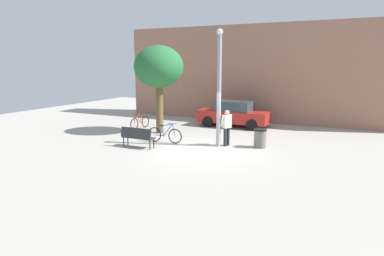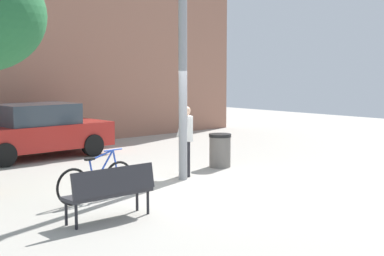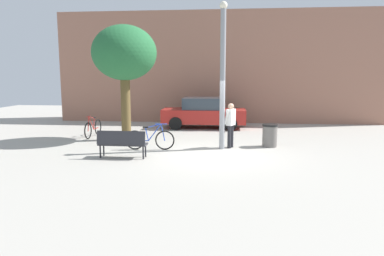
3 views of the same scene
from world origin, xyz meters
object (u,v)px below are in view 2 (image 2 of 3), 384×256
(park_bench, at_px, (111,189))
(bicycle_blue, at_px, (97,181))
(lamppost, at_px, (183,59))
(parked_car_red, at_px, (36,131))
(person_by_lamppost, at_px, (186,136))
(trash_bin, at_px, (220,150))

(park_bench, height_order, bicycle_blue, bicycle_blue)
(lamppost, height_order, parked_car_red, lamppost)
(person_by_lamppost, relative_size, parked_car_red, 0.40)
(park_bench, distance_m, bicycle_blue, 1.54)
(park_bench, relative_size, parked_car_red, 0.38)
(park_bench, height_order, parked_car_red, parked_car_red)
(parked_car_red, bearing_deg, lamppost, -78.71)
(person_by_lamppost, distance_m, bicycle_blue, 3.04)
(park_bench, relative_size, bicycle_blue, 0.89)
(bicycle_blue, height_order, parked_car_red, parked_car_red)
(park_bench, bearing_deg, lamppost, 29.41)
(park_bench, height_order, trash_bin, park_bench)
(lamppost, height_order, trash_bin, lamppost)
(lamppost, xyz_separation_m, parked_car_red, (-1.03, 5.14, -1.99))
(lamppost, distance_m, bicycle_blue, 3.55)
(person_by_lamppost, height_order, parked_car_red, person_by_lamppost)
(bicycle_blue, distance_m, trash_bin, 4.51)
(person_by_lamppost, bearing_deg, lamppost, -141.37)
(bicycle_blue, bearing_deg, trash_bin, 12.84)
(park_bench, xyz_separation_m, trash_bin, (5.02, 2.40, -0.11))
(lamppost, height_order, person_by_lamppost, lamppost)
(person_by_lamppost, bearing_deg, parked_car_red, 105.29)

